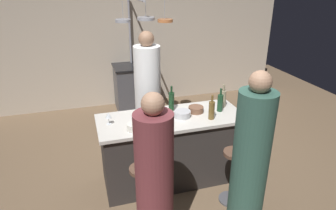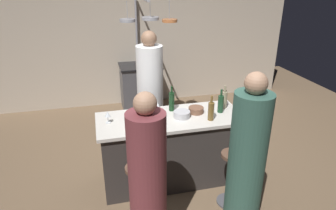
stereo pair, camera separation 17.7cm
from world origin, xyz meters
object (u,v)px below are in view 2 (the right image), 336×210
guest_left (148,183)px  wine_glass_near_left_guest (108,115)px  chef (150,97)px  bar_stool_left (139,191)px  mixing_bowl_steel (182,114)px  stove_range (141,87)px  bar_stool_right (231,176)px  mixing_bowl_ceramic (133,126)px  mixing_bowl_wooden (196,110)px  wine_bottle_white (224,99)px  pepper_mill (224,98)px  wine_bottle_green (221,104)px  wine_bottle_amber (211,111)px  guest_right (246,163)px  wine_bottle_red (172,101)px  wine_glass_by_chef (158,105)px

guest_left → wine_glass_near_left_guest: size_ratio=11.23×
chef → bar_stool_left: 1.63m
mixing_bowl_steel → stove_range: bearing=93.0°
guest_left → bar_stool_right: guest_left is taller
mixing_bowl_ceramic → mixing_bowl_wooden: (0.83, 0.25, -0.00)m
wine_bottle_white → wine_glass_near_left_guest: (-1.49, -0.08, -0.01)m
pepper_mill → mixing_bowl_wooden: 0.46m
wine_bottle_green → mixing_bowl_ceramic: 1.15m
wine_bottle_amber → mixing_bowl_ceramic: wine_bottle_amber is taller
wine_bottle_white → guest_right: bearing=-101.7°
stove_range → chef: size_ratio=0.49×
wine_bottle_white → wine_bottle_amber: size_ratio=1.00×
wine_bottle_red → wine_bottle_green: bearing=-19.1°
stove_range → wine_bottle_green: wine_bottle_green is taller
stove_range → wine_bottle_amber: size_ratio=2.91×
bar_stool_right → wine_glass_by_chef: size_ratio=4.66×
bar_stool_left → wine_bottle_green: size_ratio=2.24×
bar_stool_right → wine_bottle_red: size_ratio=2.08×
pepper_mill → wine_bottle_white: bearing=-116.3°
mixing_bowl_ceramic → wine_bottle_green: bearing=9.6°
wine_bottle_amber → mixing_bowl_wooden: bearing=113.7°
stove_range → mixing_bowl_steel: (0.13, -2.48, 0.49)m
guest_left → wine_bottle_green: bearing=41.7°
chef → wine_glass_by_chef: 0.74m
bar_stool_right → pepper_mill: pepper_mill is taller
stove_range → wine_bottle_green: (0.64, -2.45, 0.57)m
wine_bottle_white → wine_glass_by_chef: size_ratio=2.09×
stove_range → wine_bottle_red: size_ratio=2.73×
bar_stool_left → wine_bottle_red: bearing=55.0°
wine_glass_near_left_guest → mixing_bowl_steel: bearing=-4.0°
mixing_bowl_wooden → stove_range: bearing=98.1°
bar_stool_right → wine_glass_by_chef: 1.21m
guest_right → wine_glass_by_chef: guest_right is taller
bar_stool_right → mixing_bowl_steel: (-0.42, 0.59, 0.56)m
stove_range → bar_stool_left: (-0.51, -3.07, -0.07)m
wine_bottle_red → mixing_bowl_ceramic: wine_bottle_red is taller
bar_stool_left → wine_bottle_green: wine_bottle_green is taller
wine_glass_near_left_guest → wine_glass_by_chef: same height
wine_glass_by_chef → bar_stool_right: bearing=-48.6°
bar_stool_left → wine_glass_by_chef: bearing=63.8°
chef → wine_glass_near_left_guest: 1.09m
wine_glass_near_left_guest → mixing_bowl_ceramic: bearing=-40.7°
wine_bottle_amber → mixing_bowl_wooden: 0.27m
guest_left → mixing_bowl_wooden: guest_left is taller
bar_stool_right → wine_bottle_green: size_ratio=2.24×
mixing_bowl_wooden → bar_stool_left: bearing=-141.7°
wine_bottle_red → mixing_bowl_steel: (0.07, -0.23, -0.09)m
bar_stool_right → mixing_bowl_wooden: mixing_bowl_wooden is taller
bar_stool_left → pepper_mill: pepper_mill is taller
bar_stool_left → wine_glass_near_left_guest: wine_glass_near_left_guest is taller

